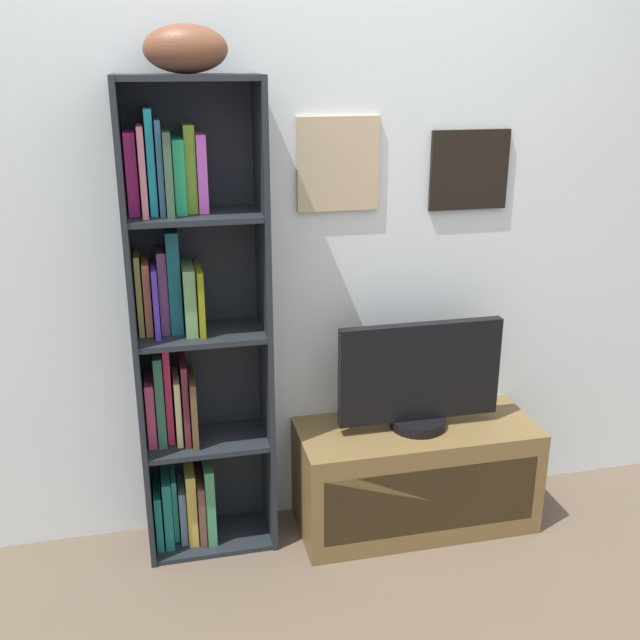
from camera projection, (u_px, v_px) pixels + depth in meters
back_wall at (289, 212)px, 2.80m from camera, size 4.80×0.08×2.57m
bookshelf at (187, 338)px, 2.74m from camera, size 0.49×0.27×1.78m
football at (185, 49)px, 2.39m from camera, size 0.30×0.22×0.15m
tv_stand at (415, 475)px, 3.04m from camera, size 0.96×0.40×0.44m
television at (420, 378)px, 2.90m from camera, size 0.65×0.22×0.44m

